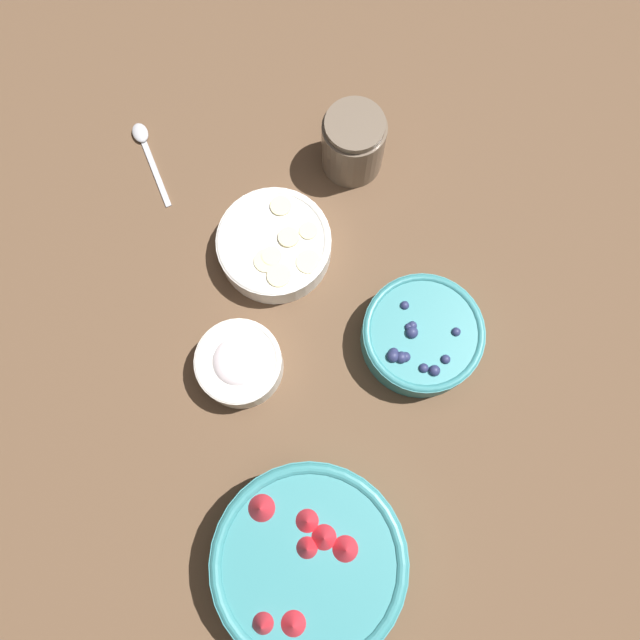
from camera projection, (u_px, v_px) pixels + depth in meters
The scene contains 7 objects.
ground_plane at pixel (261, 358), 0.82m from camera, with size 4.00×4.00×0.00m, color brown.
bowl_strawberries at pixel (309, 561), 0.71m from camera, with size 0.22×0.22×0.10m.
bowl_blueberries at pixel (422, 335), 0.79m from camera, with size 0.15×0.15×0.06m.
bowl_bananas at pixel (275, 245), 0.83m from camera, with size 0.15×0.15×0.04m.
bowl_cream at pixel (239, 363), 0.78m from camera, with size 0.11×0.11×0.06m.
jar_chocolate at pixel (353, 145), 0.84m from camera, with size 0.09×0.09×0.10m.
spoon at pixel (146, 148), 0.89m from camera, with size 0.14×0.04×0.01m.
Camera 1 is at (0.17, 0.05, 0.80)m, focal length 35.00 mm.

